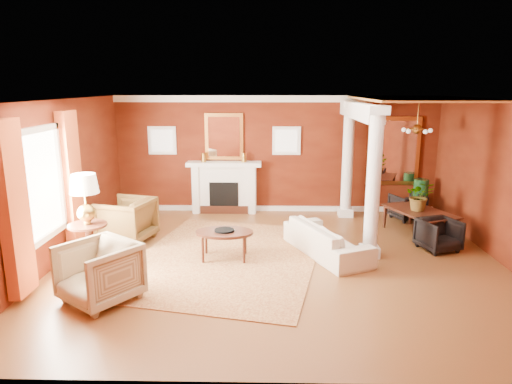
{
  "coord_description": "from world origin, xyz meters",
  "views": [
    {
      "loc": [
        -0.26,
        -7.84,
        3.15
      ],
      "look_at": [
        -0.44,
        0.65,
        1.15
      ],
      "focal_mm": 32.0,
      "sensor_mm": 36.0,
      "label": 1
    }
  ],
  "objects_px": {
    "coffee_table": "(224,234)",
    "dining_table": "(421,215)",
    "sofa": "(327,234)",
    "side_table": "(86,204)",
    "armchair_stripe": "(99,270)",
    "armchair_leopard": "(126,218)"
  },
  "relations": [
    {
      "from": "coffee_table",
      "to": "dining_table",
      "type": "xyz_separation_m",
      "value": [
        4.07,
        1.48,
        -0.06
      ]
    },
    {
      "from": "sofa",
      "to": "side_table",
      "type": "xyz_separation_m",
      "value": [
        -4.28,
        -0.66,
        0.74
      ]
    },
    {
      "from": "armchair_stripe",
      "to": "coffee_table",
      "type": "distance_m",
      "value": 2.43
    },
    {
      "from": "armchair_leopard",
      "to": "coffee_table",
      "type": "distance_m",
      "value": 2.31
    },
    {
      "from": "armchair_leopard",
      "to": "sofa",
      "type": "bearing_deg",
      "value": 95.66
    },
    {
      "from": "armchair_leopard",
      "to": "coffee_table",
      "type": "height_order",
      "value": "armchair_leopard"
    },
    {
      "from": "armchair_stripe",
      "to": "side_table",
      "type": "height_order",
      "value": "side_table"
    },
    {
      "from": "coffee_table",
      "to": "side_table",
      "type": "bearing_deg",
      "value": -170.72
    },
    {
      "from": "sofa",
      "to": "side_table",
      "type": "bearing_deg",
      "value": 74.16
    },
    {
      "from": "coffee_table",
      "to": "dining_table",
      "type": "height_order",
      "value": "dining_table"
    },
    {
      "from": "sofa",
      "to": "armchair_leopard",
      "type": "height_order",
      "value": "armchair_leopard"
    },
    {
      "from": "sofa",
      "to": "dining_table",
      "type": "relative_size",
      "value": 1.32
    },
    {
      "from": "sofa",
      "to": "side_table",
      "type": "distance_m",
      "value": 4.4
    },
    {
      "from": "coffee_table",
      "to": "dining_table",
      "type": "bearing_deg",
      "value": 19.98
    },
    {
      "from": "armchair_leopard",
      "to": "dining_table",
      "type": "relative_size",
      "value": 0.64
    },
    {
      "from": "armchair_leopard",
      "to": "dining_table",
      "type": "height_order",
      "value": "armchair_leopard"
    },
    {
      "from": "side_table",
      "to": "dining_table",
      "type": "distance_m",
      "value": 6.74
    },
    {
      "from": "dining_table",
      "to": "side_table",
      "type": "bearing_deg",
      "value": 83.48
    },
    {
      "from": "armchair_leopard",
      "to": "coffee_table",
      "type": "bearing_deg",
      "value": 80.83
    },
    {
      "from": "coffee_table",
      "to": "side_table",
      "type": "height_order",
      "value": "side_table"
    },
    {
      "from": "armchair_leopard",
      "to": "coffee_table",
      "type": "relative_size",
      "value": 0.93
    },
    {
      "from": "coffee_table",
      "to": "dining_table",
      "type": "relative_size",
      "value": 0.68
    }
  ]
}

